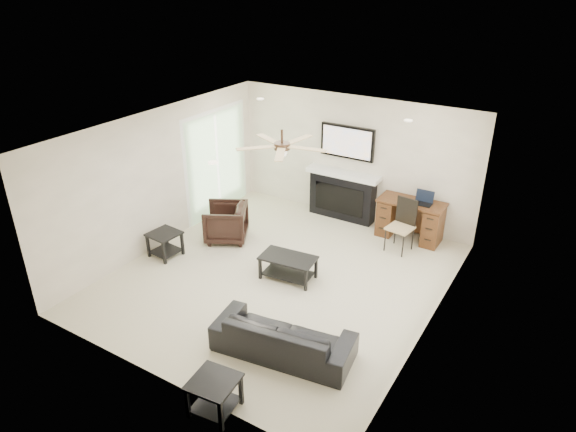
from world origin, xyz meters
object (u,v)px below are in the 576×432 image
object	(u,v)px
coffee_table	(288,268)
fireplace_unit	(343,174)
armchair	(226,223)
sofa	(283,336)
desk	(410,220)

from	to	relation	value
coffee_table	fireplace_unit	xyz separation A→B (m)	(-0.26, 2.53, 0.75)
armchair	fireplace_unit	bearing A→B (deg)	115.53
sofa	fireplace_unit	world-z (taller)	fireplace_unit
armchair	fireplace_unit	xyz separation A→B (m)	(1.44, 1.98, 0.61)
armchair	desk	xyz separation A→B (m)	(2.92, 1.84, 0.03)
fireplace_unit	armchair	bearing A→B (deg)	-125.92
coffee_table	desk	bearing A→B (deg)	57.20
desk	sofa	bearing A→B (deg)	-94.62
desk	armchair	bearing A→B (deg)	-147.76
sofa	armchair	bearing A→B (deg)	-47.65
sofa	armchair	xyz separation A→B (m)	(-2.60, 2.15, 0.08)
armchair	desk	world-z (taller)	desk
armchair	desk	distance (m)	3.46
fireplace_unit	desk	distance (m)	1.60
sofa	armchair	distance (m)	3.37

